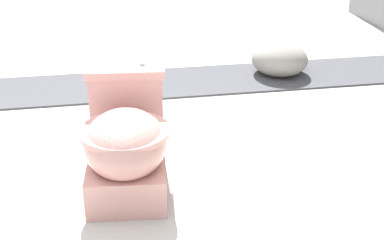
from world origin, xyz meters
TOP-DOWN VIEW (x-y plane):
  - ground_plane at (0.00, 0.00)m, footprint 14.00×14.00m
  - gravel_strip at (-1.27, 0.50)m, footprint 0.56×8.00m
  - toilet at (-0.01, 0.24)m, footprint 0.67×0.44m
  - boulder_near at (-1.30, 1.41)m, footprint 0.52×0.51m

SIDE VIEW (x-z plane):
  - ground_plane at x=0.00m, z-range 0.00..0.00m
  - gravel_strip at x=-1.27m, z-range 0.00..0.01m
  - boulder_near at x=-1.30m, z-range 0.00..0.23m
  - toilet at x=-0.01m, z-range -0.04..0.48m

